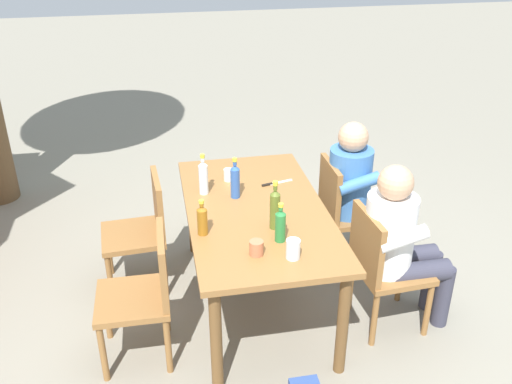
{
  "coord_description": "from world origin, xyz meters",
  "views": [
    {
      "loc": [
        -3.19,
        0.61,
        2.58
      ],
      "look_at": [
        0.0,
        0.0,
        0.89
      ],
      "focal_mm": 39.5,
      "sensor_mm": 36.0,
      "label": 1
    }
  ],
  "objects_px": {
    "cup_terracotta": "(256,248)",
    "backpack_by_far_side": "(254,189)",
    "chair_near_left": "(381,264)",
    "bottle_amber": "(202,220)",
    "dining_table": "(256,220)",
    "person_in_plaid_shirt": "(359,187)",
    "chair_far_right": "(143,227)",
    "bottle_green": "(280,225)",
    "cup_glass": "(293,249)",
    "cup_white": "(228,175)",
    "bottle_olive": "(275,208)",
    "chair_far_left": "(145,290)",
    "bottle_clear": "(203,177)",
    "bottle_blue": "(235,181)",
    "person_in_white_shirt": "(400,240)",
    "table_knife": "(275,183)",
    "chair_near_right": "(343,208)"
  },
  "relations": [
    {
      "from": "table_knife",
      "to": "bottle_olive",
      "type": "bearing_deg",
      "value": 167.34
    },
    {
      "from": "person_in_white_shirt",
      "to": "bottle_olive",
      "type": "height_order",
      "value": "person_in_white_shirt"
    },
    {
      "from": "dining_table",
      "to": "chair_far_right",
      "type": "relative_size",
      "value": 1.92
    },
    {
      "from": "chair_far_right",
      "to": "chair_far_left",
      "type": "height_order",
      "value": "same"
    },
    {
      "from": "person_in_plaid_shirt",
      "to": "bottle_green",
      "type": "distance_m",
      "value": 1.15
    },
    {
      "from": "chair_far_left",
      "to": "bottle_clear",
      "type": "distance_m",
      "value": 0.89
    },
    {
      "from": "bottle_blue",
      "to": "table_knife",
      "type": "xyz_separation_m",
      "value": [
        0.15,
        -0.31,
        -0.12
      ]
    },
    {
      "from": "bottle_blue",
      "to": "cup_glass",
      "type": "bearing_deg",
      "value": -165.52
    },
    {
      "from": "chair_far_right",
      "to": "person_in_white_shirt",
      "type": "xyz_separation_m",
      "value": [
        -0.76,
        -1.62,
        0.17
      ]
    },
    {
      "from": "dining_table",
      "to": "person_in_white_shirt",
      "type": "height_order",
      "value": "person_in_white_shirt"
    },
    {
      "from": "bottle_amber",
      "to": "backpack_by_far_side",
      "type": "distance_m",
      "value": 1.85
    },
    {
      "from": "bottle_clear",
      "to": "person_in_white_shirt",
      "type": "bearing_deg",
      "value": -119.01
    },
    {
      "from": "cup_glass",
      "to": "person_in_plaid_shirt",
      "type": "bearing_deg",
      "value": -37.92
    },
    {
      "from": "cup_glass",
      "to": "backpack_by_far_side",
      "type": "relative_size",
      "value": 0.27
    },
    {
      "from": "dining_table",
      "to": "cup_glass",
      "type": "distance_m",
      "value": 0.64
    },
    {
      "from": "chair_far_right",
      "to": "person_in_plaid_shirt",
      "type": "xyz_separation_m",
      "value": [
        -0.01,
        -1.62,
        0.17
      ]
    },
    {
      "from": "chair_near_left",
      "to": "bottle_amber",
      "type": "height_order",
      "value": "bottle_amber"
    },
    {
      "from": "person_in_plaid_shirt",
      "to": "bottle_amber",
      "type": "height_order",
      "value": "person_in_plaid_shirt"
    },
    {
      "from": "bottle_olive",
      "to": "chair_far_left",
      "type": "bearing_deg",
      "value": 97.64
    },
    {
      "from": "chair_near_right",
      "to": "bottle_olive",
      "type": "distance_m",
      "value": 1.03
    },
    {
      "from": "person_in_plaid_shirt",
      "to": "table_knife",
      "type": "distance_m",
      "value": 0.68
    },
    {
      "from": "chair_far_right",
      "to": "cup_white",
      "type": "xyz_separation_m",
      "value": [
        0.07,
        -0.64,
        0.33
      ]
    },
    {
      "from": "chair_far_right",
      "to": "bottle_amber",
      "type": "relative_size",
      "value": 3.77
    },
    {
      "from": "bottle_amber",
      "to": "backpack_by_far_side",
      "type": "xyz_separation_m",
      "value": [
        1.61,
        -0.62,
        -0.66
      ]
    },
    {
      "from": "backpack_by_far_side",
      "to": "table_knife",
      "type": "bearing_deg",
      "value": 177.44
    },
    {
      "from": "cup_terracotta",
      "to": "chair_near_left",
      "type": "bearing_deg",
      "value": -79.6
    },
    {
      "from": "bottle_green",
      "to": "cup_white",
      "type": "relative_size",
      "value": 2.82
    },
    {
      "from": "chair_far_right",
      "to": "backpack_by_far_side",
      "type": "bearing_deg",
      "value": -45.7
    },
    {
      "from": "cup_white",
      "to": "bottle_clear",
      "type": "bearing_deg",
      "value": 130.65
    },
    {
      "from": "chair_near_left",
      "to": "backpack_by_far_side",
      "type": "relative_size",
      "value": 2.0
    },
    {
      "from": "bottle_green",
      "to": "cup_glass",
      "type": "relative_size",
      "value": 2.15
    },
    {
      "from": "cup_glass",
      "to": "cup_terracotta",
      "type": "bearing_deg",
      "value": 69.49
    },
    {
      "from": "bottle_green",
      "to": "bottle_olive",
      "type": "xyz_separation_m",
      "value": [
        0.15,
        -0.0,
        0.03
      ]
    },
    {
      "from": "dining_table",
      "to": "backpack_by_far_side",
      "type": "xyz_separation_m",
      "value": [
        1.36,
        -0.25,
        -0.47
      ]
    },
    {
      "from": "chair_near_right",
      "to": "chair_far_left",
      "type": "height_order",
      "value": "same"
    },
    {
      "from": "dining_table",
      "to": "person_in_plaid_shirt",
      "type": "bearing_deg",
      "value": -66.53
    },
    {
      "from": "chair_far_left",
      "to": "bottle_olive",
      "type": "bearing_deg",
      "value": -82.36
    },
    {
      "from": "bottle_olive",
      "to": "cup_white",
      "type": "xyz_separation_m",
      "value": [
        0.71,
        0.18,
        -0.09
      ]
    },
    {
      "from": "cup_terracotta",
      "to": "backpack_by_far_side",
      "type": "xyz_separation_m",
      "value": [
        1.89,
        -0.35,
        -0.6
      ]
    },
    {
      "from": "chair_near_left",
      "to": "bottle_olive",
      "type": "xyz_separation_m",
      "value": [
        0.11,
        0.69,
        0.42
      ]
    },
    {
      "from": "cup_white",
      "to": "bottle_green",
      "type": "bearing_deg",
      "value": -167.99
    },
    {
      "from": "bottle_olive",
      "to": "backpack_by_far_side",
      "type": "height_order",
      "value": "bottle_olive"
    },
    {
      "from": "dining_table",
      "to": "cup_white",
      "type": "distance_m",
      "value": 0.48
    },
    {
      "from": "chair_near_left",
      "to": "bottle_green",
      "type": "distance_m",
      "value": 0.79
    },
    {
      "from": "chair_far_right",
      "to": "bottle_green",
      "type": "relative_size",
      "value": 3.47
    },
    {
      "from": "chair_far_left",
      "to": "bottle_clear",
      "type": "height_order",
      "value": "bottle_clear"
    },
    {
      "from": "bottle_amber",
      "to": "cup_glass",
      "type": "xyz_separation_m",
      "value": [
        -0.36,
        -0.47,
        -0.04
      ]
    },
    {
      "from": "person_in_white_shirt",
      "to": "bottle_green",
      "type": "bearing_deg",
      "value": 93.13
    },
    {
      "from": "chair_far_right",
      "to": "bottle_green",
      "type": "height_order",
      "value": "bottle_green"
    },
    {
      "from": "bottle_amber",
      "to": "bottle_green",
      "type": "bearing_deg",
      "value": -110.26
    }
  ]
}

